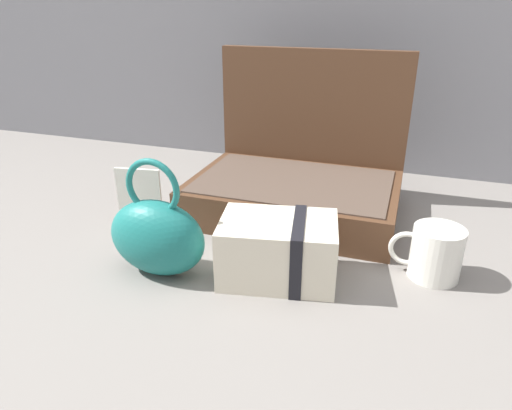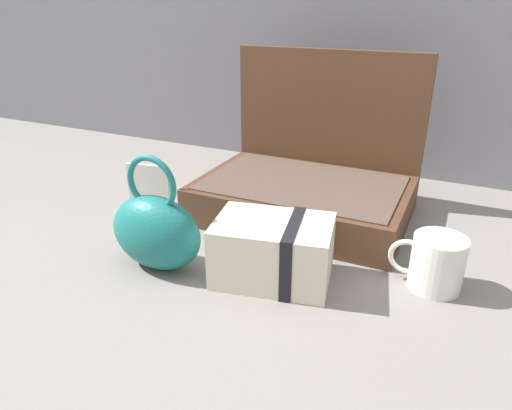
# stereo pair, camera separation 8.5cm
# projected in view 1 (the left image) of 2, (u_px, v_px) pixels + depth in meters

# --- Properties ---
(ground_plane) EXTENTS (6.00, 6.00, 0.00)m
(ground_plane) POSITION_uv_depth(u_px,v_px,m) (249.00, 248.00, 0.91)
(ground_plane) COLOR slate
(open_suitcase) EXTENTS (0.45, 0.33, 0.35)m
(open_suitcase) POSITION_uv_depth(u_px,v_px,m) (298.00, 178.00, 1.06)
(open_suitcase) COLOR #4C301E
(open_suitcase) RESTS_ON ground_plane
(teal_pouch_handbag) EXTENTS (0.18, 0.10, 0.21)m
(teal_pouch_handbag) POSITION_uv_depth(u_px,v_px,m) (157.00, 235.00, 0.80)
(teal_pouch_handbag) COLOR #196B66
(teal_pouch_handbag) RESTS_ON ground_plane
(cream_toiletry_bag) EXTENTS (0.22, 0.17, 0.11)m
(cream_toiletry_bag) POSITION_uv_depth(u_px,v_px,m) (280.00, 250.00, 0.80)
(cream_toiletry_bag) COLOR beige
(cream_toiletry_bag) RESTS_ON ground_plane
(coffee_mug) EXTENTS (0.12, 0.09, 0.09)m
(coffee_mug) POSITION_uv_depth(u_px,v_px,m) (435.00, 253.00, 0.80)
(coffee_mug) COLOR silver
(coffee_mug) RESTS_ON ground_plane
(info_card_left) EXTENTS (0.10, 0.02, 0.13)m
(info_card_left) POSITION_uv_depth(u_px,v_px,m) (139.00, 198.00, 0.98)
(info_card_left) COLOR white
(info_card_left) RESTS_ON ground_plane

